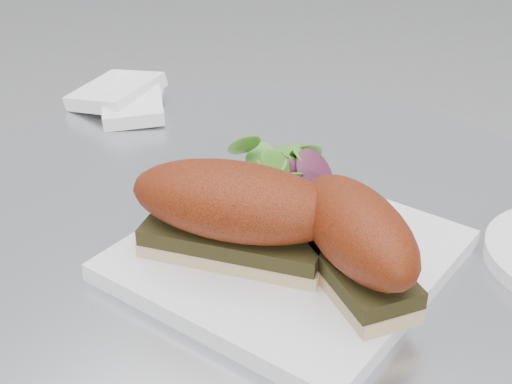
% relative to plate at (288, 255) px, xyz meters
% --- Properties ---
extents(plate, '(0.28, 0.28, 0.02)m').
position_rel_plate_xyz_m(plate, '(0.00, 0.00, 0.00)').
color(plate, white).
rests_on(plate, table).
extents(sandwich_left, '(0.19, 0.11, 0.08)m').
position_rel_plate_xyz_m(sandwich_left, '(-0.03, -0.03, 0.05)').
color(sandwich_left, tan).
rests_on(sandwich_left, plate).
extents(sandwich_right, '(0.15, 0.14, 0.08)m').
position_rel_plate_xyz_m(sandwich_right, '(0.07, -0.02, 0.05)').
color(sandwich_right, tan).
rests_on(sandwich_right, plate).
extents(salad, '(0.10, 0.10, 0.05)m').
position_rel_plate_xyz_m(salad, '(-0.04, 0.07, 0.03)').
color(salad, '#437F29').
rests_on(salad, plate).
extents(napkin, '(0.16, 0.16, 0.02)m').
position_rel_plate_xyz_m(napkin, '(-0.32, 0.19, 0.00)').
color(napkin, white).
rests_on(napkin, table).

